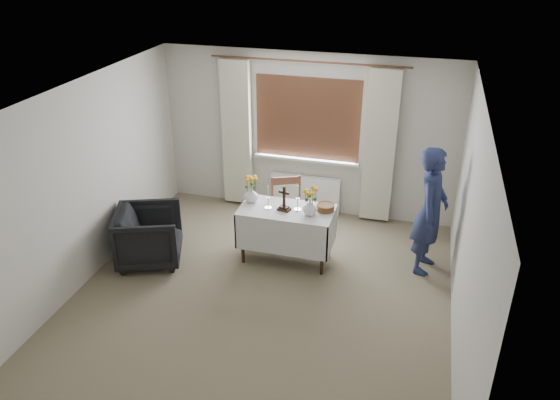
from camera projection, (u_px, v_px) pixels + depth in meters
The scene contains 12 objects.
ground at pixel (260, 300), 6.65m from camera, with size 5.00×5.00×0.00m, color #7C7056.
altar_table at pixel (286, 234), 7.30m from camera, with size 1.24×0.64×0.76m, color silver.
wooden_chair at pixel (288, 214), 7.59m from camera, with size 0.45×0.45×0.98m, color brown, non-canonical shape.
armchair at pixel (149, 236), 7.27m from camera, with size 0.81×0.84×0.76m, color black.
person at pixel (430, 211), 6.90m from camera, with size 0.62×0.41×1.70m, color navy.
radiator at pixel (305, 194), 8.60m from camera, with size 1.10×0.10×0.60m, color white.
wooden_cross at pixel (284, 198), 7.04m from camera, with size 0.16×0.11×0.34m, color black, non-canonical shape.
candlestick_left at pixel (268, 197), 7.09m from camera, with size 0.09×0.09×0.33m, color silver, non-canonical shape.
candlestick_right at pixel (298, 198), 7.04m from camera, with size 0.10×0.10×0.34m, color silver, non-canonical shape.
flower_vase_left at pixel (251, 195), 7.29m from camera, with size 0.19×0.19×0.20m, color silver.
flower_vase_right at pixel (310, 208), 6.96m from camera, with size 0.19×0.19×0.20m, color silver.
wicker_basket at pixel (326, 207), 7.09m from camera, with size 0.23×0.23×0.09m, color brown.
Camera 1 is at (1.68, -5.14, 4.07)m, focal length 35.00 mm.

